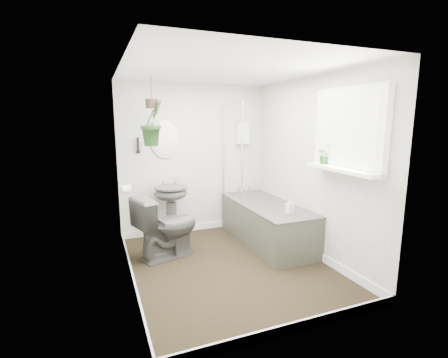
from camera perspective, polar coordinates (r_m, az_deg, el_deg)
name	(u,v)px	position (r m, az deg, el deg)	size (l,w,h in m)	color
floor	(229,266)	(4.12, 0.80, -15.02)	(2.30, 2.80, 0.02)	black
ceiling	(229,69)	(3.76, 0.89, 18.82)	(2.30, 2.80, 0.02)	white
wall_back	(194,159)	(5.09, -5.27, 3.48)	(2.30, 0.02, 2.30)	white
wall_front	(299,200)	(2.55, 13.10, -3.64)	(2.30, 0.02, 2.30)	white
wall_left	(125,179)	(3.50, -16.97, -0.06)	(0.02, 2.80, 2.30)	white
wall_right	(311,167)	(4.35, 15.12, 1.99)	(0.02, 2.80, 2.30)	white
skirting	(229,261)	(4.10, 0.80, -14.26)	(2.30, 2.80, 0.10)	white
bathtub	(266,223)	(4.76, 7.48, -7.68)	(0.72, 1.72, 0.58)	#3E3E3A
bath_screen	(232,152)	(4.84, 1.49, 4.71)	(0.04, 0.72, 1.40)	silver
shower_box	(243,133)	(5.28, 3.32, 8.11)	(0.20, 0.10, 0.35)	white
oval_mirror	(165,137)	(4.91, -10.28, 7.21)	(0.46, 0.03, 0.62)	beige
wall_sconce	(138,145)	(4.85, -14.88, 5.80)	(0.04, 0.04, 0.22)	black
toilet_roll_holder	(126,189)	(4.24, -16.82, -1.74)	(0.11, 0.11, 0.11)	white
window_recess	(349,130)	(3.72, 21.11, 8.04)	(0.08, 1.00, 0.90)	white
window_sill	(341,169)	(3.71, 19.89, 1.59)	(0.18, 1.00, 0.04)	white
window_blinds	(346,130)	(3.69, 20.59, 8.06)	(0.01, 0.86, 0.76)	white
toilet	(167,226)	(4.27, -9.98, -8.13)	(0.46, 0.81, 0.83)	#3E3E3A
pedestal_sink	(172,213)	(4.83, -9.21, -5.98)	(0.48, 0.41, 0.81)	#3E3E3A
sill_plant	(326,154)	(3.94, 17.45, 4.14)	(0.20, 0.17, 0.22)	black
hanging_plant	(152,123)	(4.45, -12.47, 9.65)	(0.34, 0.27, 0.61)	black
soap_bottle	(290,206)	(4.22, 11.52, -4.66)	(0.09, 0.09, 0.20)	#2C2725
hanging_pot	(152,104)	(4.45, -12.59, 12.80)	(0.16, 0.16, 0.12)	black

